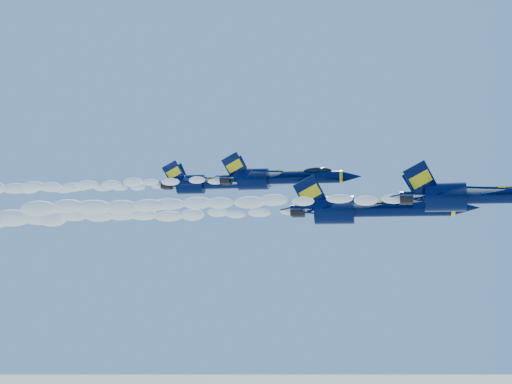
% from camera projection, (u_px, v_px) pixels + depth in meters
% --- Properties ---
extents(jet_lead, '(17.21, 14.12, 6.40)m').
position_uv_depth(jet_lead, '(484.00, 195.00, 64.06)').
color(jet_lead, '#000930').
extents(smoke_trail_jet_lead, '(36.90, 1.78, 1.60)m').
position_uv_depth(smoke_trail_jet_lead, '(205.00, 204.00, 68.37)').
color(smoke_trail_jet_lead, white).
extents(jet_second, '(19.64, 16.11, 7.30)m').
position_uv_depth(jet_second, '(371.00, 209.00, 75.38)').
color(jet_second, '#000930').
extents(smoke_trail_jet_second, '(36.90, 2.03, 1.83)m').
position_uv_depth(smoke_trail_jet_second, '(129.00, 216.00, 79.85)').
color(smoke_trail_jet_second, white).
extents(jet_third, '(16.64, 13.65, 6.18)m').
position_uv_depth(jet_third, '(281.00, 178.00, 83.83)').
color(jet_third, '#000930').
extents(smoke_trail_jet_third, '(36.90, 1.72, 1.55)m').
position_uv_depth(smoke_trail_jet_third, '(77.00, 185.00, 88.10)').
color(smoke_trail_jet_third, white).
extents(jet_fourth, '(16.78, 13.76, 6.24)m').
position_uv_depth(jet_fourth, '(215.00, 183.00, 95.11)').
color(jet_fourth, '#000930').
extents(smoke_trail_jet_fourth, '(36.90, 1.74, 1.56)m').
position_uv_depth(smoke_trail_jet_fourth, '(36.00, 190.00, 99.38)').
color(smoke_trail_jet_fourth, white).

